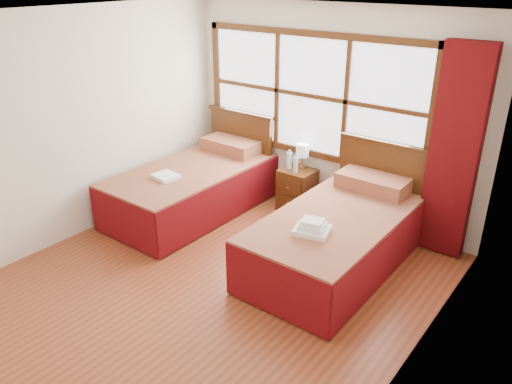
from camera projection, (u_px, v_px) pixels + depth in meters
The scene contains 15 objects.
floor at pixel (209, 285), 5.07m from camera, with size 4.50×4.50×0.00m, color brown.
ceiling at pixel (197, 16), 4.00m from camera, with size 4.50×4.50×0.00m, color white.
wall_back at pixel (329, 114), 6.16m from camera, with size 4.00×4.00×0.00m, color silver.
wall_left at pixel (75, 127), 5.65m from camera, with size 4.50×4.50×0.00m, color silver.
wall_right at pixel (417, 231), 3.43m from camera, with size 4.50×4.50×0.00m, color silver.
window at pixel (310, 95), 6.19m from camera, with size 3.16×0.06×1.56m.
curtain at pixel (454, 154), 5.23m from camera, with size 0.50×0.16×2.30m, color #58080B.
bed_left at pixel (195, 185), 6.53m from camera, with size 1.17×2.26×1.14m.
bed_right at pixel (340, 234), 5.34m from camera, with size 1.17×2.27×1.14m.
nightstand at pixel (297, 190), 6.54m from camera, with size 0.43×0.42×0.57m.
towels_left at pixel (166, 176), 6.07m from camera, with size 0.32×0.29×0.05m.
towels_right at pixel (312, 228), 4.80m from camera, with size 0.39×0.36×0.14m.
lamp at pixel (303, 151), 6.42m from camera, with size 0.17×0.17×0.32m.
bottle_near at pixel (289, 160), 6.44m from camera, with size 0.07×0.07×0.25m.
bottle_far at pixel (296, 165), 6.31m from camera, with size 0.06×0.06×0.23m.
Camera 1 is at (2.96, -3.06, 2.96)m, focal length 35.00 mm.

